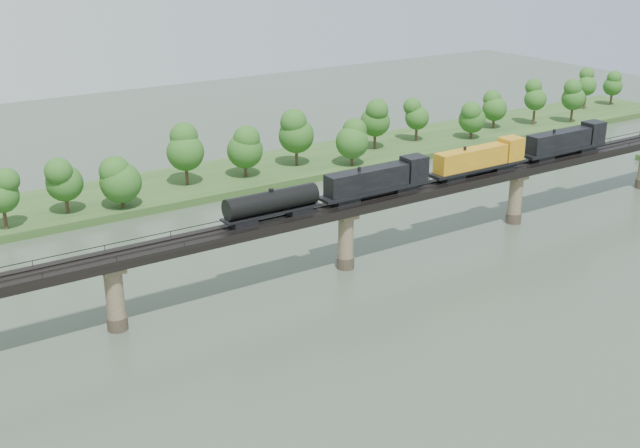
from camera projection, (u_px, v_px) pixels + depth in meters
ground at (468, 340)px, 112.42m from camera, size 400.00×400.00×0.00m
far_bank at (204, 182)px, 178.63m from camera, size 300.00×24.00×1.60m
bridge at (346, 238)px, 133.97m from camera, size 236.00×30.00×11.50m
bridge_superstructure at (346, 202)px, 131.74m from camera, size 220.00×4.90×0.75m
far_treeline at (176, 157)px, 168.09m from camera, size 289.06×17.54×13.60m
freight_train at (446, 167)px, 141.99m from camera, size 85.64×3.34×5.89m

